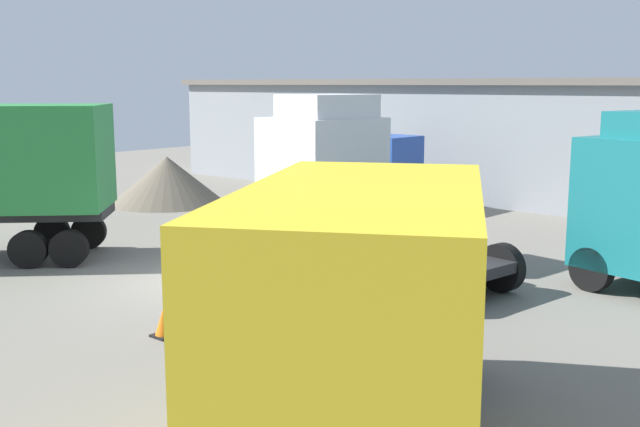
{
  "coord_description": "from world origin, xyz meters",
  "views": [
    {
      "loc": [
        13.15,
        -11.09,
        4.57
      ],
      "look_at": [
        2.16,
        1.95,
        1.6
      ],
      "focal_mm": 42.0,
      "sensor_mm": 36.0,
      "label": 1
    }
  ],
  "objects_px": {
    "flatbed_truck_blue": "(363,176)",
    "gravel_pile": "(167,180)",
    "box_truck_black": "(371,309)",
    "traffic_cone": "(164,323)",
    "tractor_unit_white": "(335,186)"
  },
  "relations": [
    {
      "from": "flatbed_truck_blue",
      "to": "gravel_pile",
      "type": "height_order",
      "value": "flatbed_truck_blue"
    },
    {
      "from": "box_truck_black",
      "to": "traffic_cone",
      "type": "distance_m",
      "value": 6.06
    },
    {
      "from": "traffic_cone",
      "to": "flatbed_truck_blue",
      "type": "bearing_deg",
      "value": 111.85
    },
    {
      "from": "tractor_unit_white",
      "to": "gravel_pile",
      "type": "relative_size",
      "value": 1.56
    },
    {
      "from": "flatbed_truck_blue",
      "to": "gravel_pile",
      "type": "bearing_deg",
      "value": 117.07
    },
    {
      "from": "tractor_unit_white",
      "to": "box_truck_black",
      "type": "distance_m",
      "value": 10.19
    },
    {
      "from": "gravel_pile",
      "to": "box_truck_black",
      "type": "bearing_deg",
      "value": -32.06
    },
    {
      "from": "flatbed_truck_blue",
      "to": "gravel_pile",
      "type": "xyz_separation_m",
      "value": [
        -7.06,
        -3.12,
        -0.4
      ]
    },
    {
      "from": "tractor_unit_white",
      "to": "gravel_pile",
      "type": "xyz_separation_m",
      "value": [
        -11.18,
        3.57,
        -1.12
      ]
    },
    {
      "from": "tractor_unit_white",
      "to": "gravel_pile",
      "type": "distance_m",
      "value": 11.79
    },
    {
      "from": "box_truck_black",
      "to": "gravel_pile",
      "type": "height_order",
      "value": "box_truck_black"
    },
    {
      "from": "tractor_unit_white",
      "to": "traffic_cone",
      "type": "bearing_deg",
      "value": 108.7
    },
    {
      "from": "box_truck_black",
      "to": "gravel_pile",
      "type": "distance_m",
      "value": 21.16
    },
    {
      "from": "flatbed_truck_blue",
      "to": "gravel_pile",
      "type": "relative_size",
      "value": 1.67
    },
    {
      "from": "flatbed_truck_blue",
      "to": "box_truck_black",
      "type": "distance_m",
      "value": 18.0
    }
  ]
}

